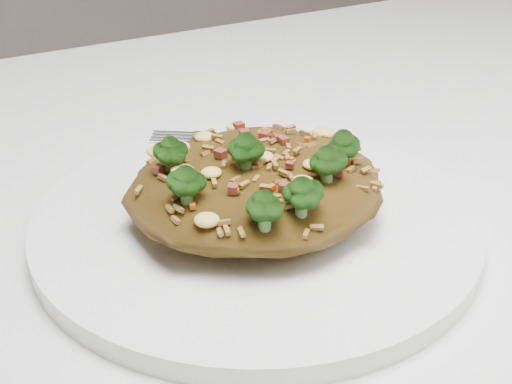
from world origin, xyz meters
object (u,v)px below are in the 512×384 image
Objects in this scene: fried_rice at (256,176)px; fork at (265,140)px; plate at (256,221)px; dining_table at (344,277)px.

fried_rice reaches higher than fork.
fried_rice is at bearing -110.17° from plate.
fried_rice is (-0.00, -0.00, 0.03)m from plate.
dining_table is at bearing -22.25° from fork.
dining_table is 8.31× the size of fork.
fork reaches higher than dining_table.
fork is at bearing 58.01° from plate.
plate is 0.03m from fried_rice.
fork is at bearing 58.18° from fried_rice.
dining_table is 0.17m from fried_rice.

